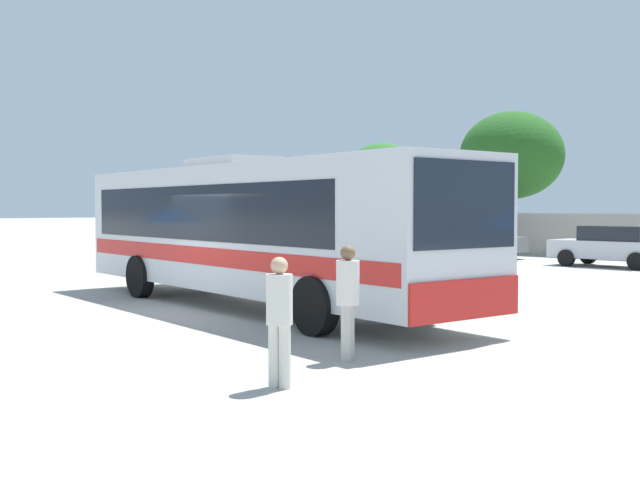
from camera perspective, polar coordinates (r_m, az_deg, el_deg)
ground_plane at (r=24.18m, az=10.68°, el=-2.92°), size 300.00×300.00×0.00m
perimeter_wall at (r=35.23m, az=22.19°, el=0.21°), size 80.00×0.30×1.98m
coach_bus_silver_red at (r=17.29m, az=-5.03°, el=1.01°), size 12.61×4.25×3.37m
attendant_by_bus_door at (r=11.20m, az=2.06°, el=-4.11°), size 0.45×0.45×1.68m
passenger_waiting_on_apron at (r=9.53m, az=-3.01°, el=-5.47°), size 0.42×0.42×1.62m
parked_car_leftmost_silver at (r=37.67m, az=3.94°, el=0.19°), size 4.59×2.20×1.47m
parked_car_second_grey at (r=34.85m, az=11.16°, el=-0.01°), size 4.53×2.24×1.50m
parked_car_third_silver at (r=30.95m, az=20.78°, el=-0.38°), size 4.36×2.04×1.54m
roadside_tree_left at (r=46.70m, az=4.59°, el=4.78°), size 4.54×4.54×6.12m
roadside_tree_midleft at (r=40.82m, az=13.95°, el=6.08°), size 5.24×5.24×7.14m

